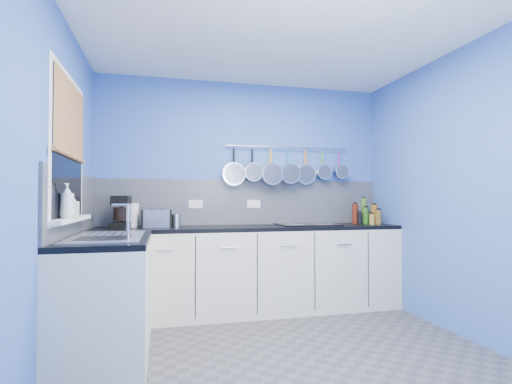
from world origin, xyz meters
name	(u,v)px	position (x,y,z in m)	size (l,w,h in m)	color
floor	(286,359)	(0.00, 0.00, -0.01)	(3.20, 3.00, 0.02)	#47474C
ceiling	(286,24)	(0.00, 0.00, 2.51)	(3.20, 3.00, 0.02)	white
wall_back	(244,193)	(0.00, 1.51, 1.25)	(3.20, 0.02, 2.50)	#3C61B6
wall_front	(413,180)	(0.00, -1.51, 1.25)	(3.20, 0.02, 2.50)	#3C61B6
wall_left	(51,189)	(-1.61, 0.00, 1.25)	(0.02, 3.00, 2.50)	#3C61B6
wall_right	(466,191)	(1.61, 0.00, 1.25)	(0.02, 3.00, 2.50)	#3C61B6
backsplash_back	(245,202)	(0.00, 1.49, 1.15)	(3.20, 0.02, 0.50)	gray
backsplash_left	(75,203)	(-1.59, 0.60, 1.15)	(0.02, 1.80, 0.50)	gray
cabinet_run_back	(251,271)	(0.00, 1.20, 0.43)	(3.20, 0.60, 0.86)	beige
worktop_back	(251,228)	(0.00, 1.20, 0.88)	(3.20, 0.60, 0.04)	black
cabinet_run_left	(107,300)	(-1.30, 0.30, 0.43)	(0.60, 1.20, 0.86)	beige
worktop_left	(107,240)	(-1.30, 0.30, 0.88)	(0.60, 1.20, 0.04)	black
window_frame	(68,149)	(-1.58, 0.30, 1.55)	(0.01, 1.00, 1.10)	white
window_glass	(69,149)	(-1.57, 0.30, 1.55)	(0.01, 0.90, 1.00)	black
bamboo_blind	(71,118)	(-1.56, 0.30, 1.77)	(0.01, 0.90, 0.55)	#C67F51
window_sill	(71,219)	(-1.55, 0.30, 1.04)	(0.10, 0.98, 0.03)	white
sink_unit	(108,236)	(-1.30, 0.30, 0.90)	(0.50, 0.95, 0.01)	silver
mixer_tap	(128,220)	(-1.14, 0.12, 1.03)	(0.12, 0.08, 0.26)	silver
socket_left	(196,204)	(-0.55, 1.48, 1.13)	(0.15, 0.01, 0.09)	white
socket_right	(254,204)	(0.10, 1.48, 1.13)	(0.15, 0.01, 0.09)	white
pot_rail	(288,147)	(0.50, 1.45, 1.78)	(0.02, 0.02, 1.45)	silver
soap_bottle_a	(67,201)	(-1.53, 0.07, 1.17)	(0.09, 0.09, 0.24)	white
soap_bottle_b	(73,205)	(-1.53, 0.25, 1.14)	(0.08, 0.08, 0.17)	white
paper_towel	(133,215)	(-1.19, 1.30, 1.02)	(0.11, 0.11, 0.24)	white
coffee_maker	(121,212)	(-1.30, 1.24, 1.06)	(0.18, 0.20, 0.32)	black
toaster	(157,218)	(-0.96, 1.26, 0.99)	(0.28, 0.16, 0.18)	silver
canister	(176,220)	(-0.76, 1.31, 0.96)	(0.09, 0.09, 0.13)	silver
hob	(306,224)	(0.64, 1.26, 0.91)	(0.64, 0.56, 0.01)	black
pan_0	(234,165)	(-0.13, 1.44, 1.56)	(0.25, 0.06, 0.44)	silver
pan_1	(252,164)	(0.08, 1.44, 1.58)	(0.21, 0.10, 0.40)	silver
pan_2	(271,166)	(0.29, 1.44, 1.56)	(0.25, 0.12, 0.44)	silver
pan_3	(288,166)	(0.50, 1.44, 1.57)	(0.23, 0.12, 0.42)	silver
pan_4	(306,166)	(0.71, 1.44, 1.57)	(0.23, 0.06, 0.42)	silver
pan_5	(323,164)	(0.92, 1.44, 1.60)	(0.18, 0.09, 0.37)	silver
pan_6	(339,164)	(1.14, 1.44, 1.60)	(0.17, 0.11, 0.36)	silver
condiment_0	(368,218)	(1.43, 1.31, 0.96)	(0.07, 0.07, 0.13)	brown
condiment_1	(364,211)	(1.38, 1.30, 1.05)	(0.06, 0.06, 0.29)	#3F721E
condiment_2	(355,214)	(1.27, 1.31, 1.02)	(0.07, 0.07, 0.23)	#4C190C
condiment_3	(374,214)	(1.47, 1.22, 1.01)	(0.07, 0.07, 0.22)	#8C5914
condiment_4	(366,216)	(1.36, 1.24, 0.99)	(0.07, 0.07, 0.19)	#265919
condiment_5	(360,218)	(1.29, 1.24, 0.96)	(0.06, 0.06, 0.13)	black
condiment_6	(378,217)	(1.45, 1.11, 0.98)	(0.07, 0.07, 0.16)	brown
condiment_7	(372,219)	(1.38, 1.12, 0.96)	(0.06, 0.06, 0.12)	olive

